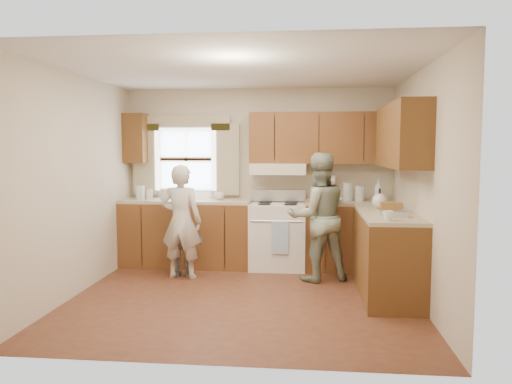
# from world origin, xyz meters

# --- Properties ---
(room) EXTENTS (3.80, 3.80, 3.80)m
(room) POSITION_xyz_m (0.00, 0.00, 1.25)
(room) COLOR #4F2718
(room) RESTS_ON ground
(kitchen_fixtures) EXTENTS (3.80, 2.25, 2.15)m
(kitchen_fixtures) POSITION_xyz_m (0.61, 1.08, 0.84)
(kitchen_fixtures) COLOR #46280F
(kitchen_fixtures) RESTS_ON ground
(stove) EXTENTS (0.76, 0.67, 1.07)m
(stove) POSITION_xyz_m (0.30, 1.44, 0.47)
(stove) COLOR silver
(stove) RESTS_ON ground
(woman_left) EXTENTS (0.56, 0.39, 1.46)m
(woman_left) POSITION_xyz_m (-0.90, 0.77, 0.73)
(woman_left) COLOR beige
(woman_left) RESTS_ON ground
(woman_right) EXTENTS (0.93, 0.82, 1.61)m
(woman_right) POSITION_xyz_m (0.84, 0.85, 0.80)
(woman_right) COLOR #294232
(woman_right) RESTS_ON ground
(child) EXTENTS (0.53, 0.22, 0.91)m
(child) POSITION_xyz_m (-0.89, 0.85, 0.45)
(child) COLOR gray
(child) RESTS_ON ground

